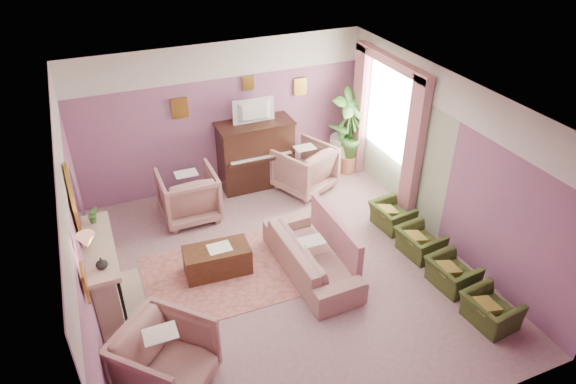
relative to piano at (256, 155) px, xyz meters
name	(u,v)px	position (x,y,z in m)	size (l,w,h in m)	color
floor	(285,272)	(-0.50, -2.68, -0.65)	(5.50, 6.00, 0.01)	gray
ceiling	(284,103)	(-0.50, -2.68, 2.15)	(5.50, 6.00, 0.01)	white
wall_back	(224,117)	(-0.50, 0.32, 0.75)	(5.50, 0.02, 2.80)	slate
wall_front	(404,351)	(-0.50, -5.68, 0.75)	(5.50, 0.02, 2.80)	slate
wall_left	(80,242)	(-3.25, -2.68, 0.75)	(0.02, 6.00, 2.80)	slate
wall_right	(444,160)	(2.25, -2.68, 0.75)	(0.02, 6.00, 2.80)	slate
picture_rail_band	(220,61)	(-0.50, 0.31, 1.82)	(5.50, 0.01, 0.65)	silver
stripe_panel	(396,145)	(2.23, -1.38, 0.42)	(0.01, 3.00, 2.15)	#A3B593
fireplace_surround	(104,281)	(-3.09, -2.48, -0.10)	(0.30, 1.40, 1.10)	#BEA78E
fireplace_inset	(114,287)	(-2.99, -2.48, -0.25)	(0.18, 0.72, 0.68)	black
fire_ember	(119,296)	(-2.95, -2.48, -0.43)	(0.06, 0.54, 0.10)	#FF3A0C
mantel_shelf	(98,247)	(-3.06, -2.48, 0.47)	(0.40, 1.55, 0.07)	#BEA78E
hearth	(126,305)	(-2.89, -2.48, -0.64)	(0.55, 1.50, 0.02)	#BEA78E
mirror_frame	(76,206)	(-3.20, -2.48, 1.15)	(0.04, 0.72, 1.20)	#A9852D
mirror_glass	(78,206)	(-3.17, -2.48, 1.15)	(0.01, 0.60, 1.06)	silver
sconce_shade	(86,241)	(-3.12, -3.53, 1.33)	(0.20, 0.20, 0.16)	tan
piano	(256,155)	(0.00, 0.00, 0.00)	(1.40, 0.60, 1.30)	black
piano_keyshelf	(262,160)	(0.00, -0.35, 0.07)	(1.30, 0.12, 0.06)	black
piano_keys	(262,158)	(0.00, -0.35, 0.11)	(1.20, 0.08, 0.02)	silver
piano_top	(255,124)	(0.00, 0.00, 0.66)	(1.45, 0.65, 0.04)	black
television	(255,110)	(0.00, -0.05, 0.95)	(0.80, 0.12, 0.48)	black
print_back_left	(180,108)	(-1.30, 0.28, 1.07)	(0.30, 0.03, 0.38)	#A9852D
print_back_right	(300,87)	(1.05, 0.28, 1.13)	(0.26, 0.03, 0.34)	#A9852D
print_back_mid	(248,83)	(0.00, 0.28, 1.35)	(0.22, 0.03, 0.26)	#A9852D
print_left_wall	(85,282)	(-3.21, -3.88, 1.07)	(0.03, 0.28, 0.36)	#A9852D
window_blind	(391,108)	(2.20, -1.13, 1.05)	(0.03, 1.40, 1.80)	beige
curtain_left	(414,150)	(2.12, -2.05, 0.65)	(0.16, 0.34, 2.60)	#AF6674
curtain_right	(360,111)	(2.12, -0.21, 0.65)	(0.16, 0.34, 2.60)	#AF6674
pelmet	(392,61)	(2.12, -1.13, 1.91)	(0.16, 2.20, 0.16)	#AF6674
mantel_plant	(93,214)	(-3.05, -1.93, 0.64)	(0.16, 0.16, 0.28)	#3D7D2F
mantel_vase	(102,263)	(-3.05, -2.98, 0.58)	(0.16, 0.16, 0.16)	silver
area_rug	(228,273)	(-1.33, -2.38, -0.64)	(2.50, 1.80, 0.01)	#B2665F
coffee_table	(217,260)	(-1.46, -2.27, -0.43)	(1.00, 0.50, 0.45)	#422514
table_paper	(219,248)	(-1.41, -2.27, -0.20)	(0.35, 0.28, 0.01)	white
sofa	(311,250)	(-0.11, -2.81, -0.24)	(0.68, 2.03, 0.82)	#A87C72
sofa_throw	(335,234)	(0.29, -2.81, -0.05)	(0.10, 1.54, 0.56)	#AF6674
floral_armchair_left	(188,193)	(-1.48, -0.62, -0.15)	(0.96, 0.96, 1.00)	#A87C72
floral_armchair_right	(304,166)	(0.80, -0.52, -0.15)	(0.96, 0.96, 1.00)	#A87C72
floral_armchair_front	(165,357)	(-2.59, -4.07, -0.15)	(0.96, 0.96, 1.00)	#A87C72
olive_chair_a	(491,307)	(1.67, -4.74, -0.35)	(0.48, 0.69, 0.59)	#37441B
olive_chair_b	(453,270)	(1.67, -3.92, -0.35)	(0.48, 0.69, 0.59)	#37441B
olive_chair_c	(420,239)	(1.67, -3.10, -0.35)	(0.48, 0.69, 0.59)	#37441B
olive_chair_d	(392,212)	(1.67, -2.28, -0.35)	(0.48, 0.69, 0.59)	#37441B
side_table	(342,152)	(1.87, -0.04, -0.30)	(0.52, 0.52, 0.70)	silver
side_plant_big	(343,129)	(1.87, -0.04, 0.22)	(0.30, 0.30, 0.34)	#3D7D2F
side_plant_small	(351,132)	(1.99, -0.14, 0.19)	(0.16, 0.16, 0.28)	#3D7D2F
palm_pot	(347,163)	(1.91, -0.23, -0.48)	(0.34, 0.34, 0.34)	#A66647
palm_plant	(350,124)	(1.91, -0.23, 0.41)	(0.76, 0.76, 1.44)	#3D7D2F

